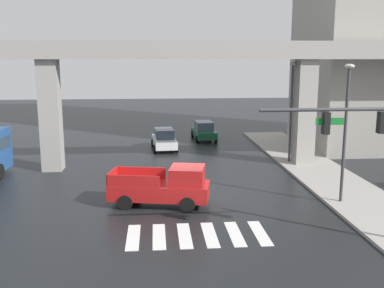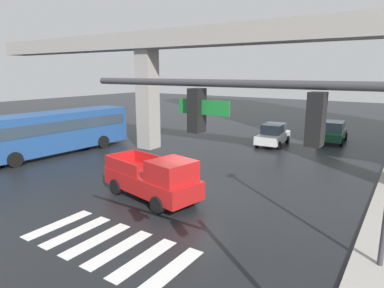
{
  "view_description": "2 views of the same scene",
  "coord_description": "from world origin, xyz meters",
  "views": [
    {
      "loc": [
        -1.74,
        -23.29,
        7.53
      ],
      "look_at": [
        0.39,
        1.94,
        2.59
      ],
      "focal_mm": 41.42,
      "sensor_mm": 36.0,
      "label": 1
    },
    {
      "loc": [
        8.2,
        -12.36,
        5.8
      ],
      "look_at": [
        -0.81,
        1.05,
        2.28
      ],
      "focal_mm": 31.02,
      "sensor_mm": 36.0,
      "label": 2
    }
  ],
  "objects": [
    {
      "name": "ground_plane",
      "position": [
        0.0,
        0.0,
        0.0
      ],
      "size": [
        120.0,
        120.0,
        0.0
      ],
      "primitive_type": "plane",
      "color": "black"
    },
    {
      "name": "crosswalk_stripes",
      "position": [
        -0.0,
        -5.36,
        0.01
      ],
      "size": [
        6.05,
        2.8,
        0.01
      ],
      "color": "silver",
      "rests_on": "ground"
    },
    {
      "name": "elevated_overpass",
      "position": [
        0.0,
        6.78,
        7.31
      ],
      "size": [
        52.85,
        1.95,
        8.64
      ],
      "color": "#9E9991",
      "rests_on": "ground"
    },
    {
      "name": "sidewalk_east",
      "position": [
        9.1,
        2.0,
        0.07
      ],
      "size": [
        4.0,
        36.0,
        0.15
      ],
      "primitive_type": "cube",
      "color": "#9E9991",
      "rests_on": "ground"
    },
    {
      "name": "pickup_truck",
      "position": [
        -1.28,
        -1.27,
        0.99
      ],
      "size": [
        5.37,
        2.86,
        2.08
      ],
      "color": "red",
      "rests_on": "ground"
    },
    {
      "name": "sedan_white",
      "position": [
        -1.01,
        13.1,
        0.85
      ],
      "size": [
        2.22,
        4.43,
        1.72
      ],
      "color": "silver",
      "rests_on": "ground"
    },
    {
      "name": "sedan_dark_green",
      "position": [
        2.77,
        17.17,
        0.85
      ],
      "size": [
        2.18,
        4.41,
        1.72
      ],
      "color": "#14472D",
      "rests_on": "ground"
    },
    {
      "name": "traffic_signal_mast",
      "position": [
        6.84,
        -7.07,
        4.39
      ],
      "size": [
        6.49,
        0.32,
        6.2
      ],
      "color": "#38383D",
      "rests_on": "ground"
    },
    {
      "name": "street_lamp_near_corner",
      "position": [
        7.9,
        -1.81,
        4.56
      ],
      "size": [
        0.44,
        0.7,
        7.24
      ],
      "color": "#38383D",
      "rests_on": "ground"
    },
    {
      "name": "street_lamp_mid_block",
      "position": [
        7.9,
        7.26,
        4.56
      ],
      "size": [
        0.44,
        0.7,
        7.24
      ],
      "color": "#38383D",
      "rests_on": "ground"
    }
  ]
}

